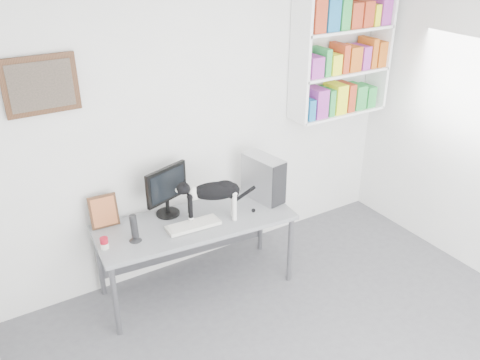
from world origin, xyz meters
The scene contains 11 objects.
room centered at (0.00, 0.00, 1.35)m, with size 4.01×4.01×2.70m.
bookshelf centered at (1.40, 1.85, 1.85)m, with size 1.03×0.28×1.24m, color white.
wall_art centered at (-1.30, 1.97, 1.90)m, with size 0.52×0.04×0.42m, color #4C2C18.
desk centered at (-0.34, 1.57, 0.34)m, with size 1.65×0.64×0.69m, color gray.
monitor centered at (-0.49, 1.79, 0.91)m, with size 0.42×0.20×0.45m, color black.
keyboard centered at (-0.40, 1.49, 0.71)m, with size 0.44×0.17×0.03m, color silver.
pc_tower centered at (0.37, 1.61, 0.89)m, with size 0.18×0.40×0.40m, color #A2A2A6.
speaker centered at (-0.88, 1.55, 0.81)m, with size 0.10×0.10×0.24m, color black.
leaning_print centered at (-1.01, 1.89, 0.83)m, with size 0.23×0.09×0.28m, color #4C2C18.
soup_can centered at (-1.11, 1.57, 0.74)m, with size 0.06×0.06×0.09m, color #A60E20.
cat centered at (-0.19, 1.51, 0.87)m, with size 0.59×0.16×0.36m, color black, non-canonical shape.
Camera 1 is at (-1.92, -1.74, 2.91)m, focal length 38.00 mm.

